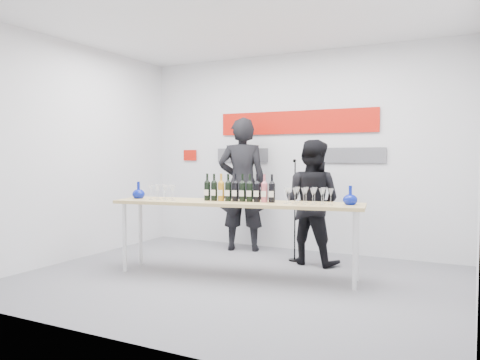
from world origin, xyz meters
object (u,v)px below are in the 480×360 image
at_px(tasting_table, 236,207).
at_px(presenter_left, 242,184).
at_px(mic_stand, 295,230).
at_px(presenter_right, 312,202).

xyz_separation_m(tasting_table, presenter_left, (-0.62, 1.40, 0.18)).
xyz_separation_m(presenter_left, mic_stand, (0.97, -0.32, -0.58)).
bearing_deg(presenter_right, tasting_table, 66.32).
height_order(presenter_right, mic_stand, presenter_right).
distance_m(tasting_table, presenter_left, 1.54).
distance_m(presenter_left, mic_stand, 1.17).
distance_m(presenter_right, mic_stand, 0.48).
xyz_separation_m(tasting_table, presenter_right, (0.60, 1.03, -0.00)).
height_order(tasting_table, mic_stand, mic_stand).
bearing_deg(presenter_left, mic_stand, 142.27).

